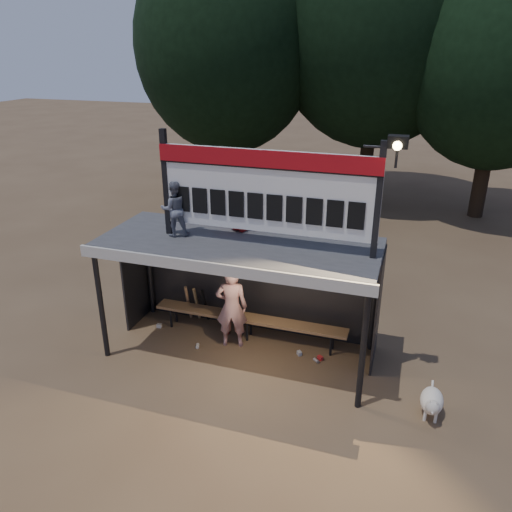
{
  "coord_description": "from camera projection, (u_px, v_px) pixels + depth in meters",
  "views": [
    {
      "loc": [
        2.86,
        -7.75,
        5.53
      ],
      "look_at": [
        0.2,
        0.4,
        1.9
      ],
      "focal_mm": 35.0,
      "sensor_mm": 36.0,
      "label": 1
    }
  ],
  "objects": [
    {
      "name": "player",
      "position": [
        232.0,
        307.0,
        9.67
      ],
      "size": [
        0.7,
        0.54,
        1.69
      ],
      "primitive_type": "imported",
      "rotation": [
        0.0,
        0.0,
        3.39
      ],
      "color": "silver",
      "rests_on": "ground"
    },
    {
      "name": "dog",
      "position": [
        432.0,
        402.0,
        7.96
      ],
      "size": [
        0.36,
        0.81,
        0.49
      ],
      "color": "white",
      "rests_on": "ground"
    },
    {
      "name": "litter",
      "position": [
        251.0,
        345.0,
        9.89
      ],
      "size": [
        3.6,
        0.75,
        0.08
      ],
      "color": "red",
      "rests_on": "ground"
    },
    {
      "name": "dugout_shelter",
      "position": [
        243.0,
        260.0,
        9.25
      ],
      "size": [
        5.1,
        2.08,
        2.32
      ],
      "color": "#3C3C3F",
      "rests_on": "ground"
    },
    {
      "name": "ground",
      "position": [
        240.0,
        352.0,
        9.76
      ],
      "size": [
        80.0,
        80.0,
        0.0
      ],
      "primitive_type": "plane",
      "color": "brown",
      "rests_on": "ground"
    },
    {
      "name": "child_b",
      "position": [
        239.0,
        206.0,
        9.2
      ],
      "size": [
        0.54,
        0.45,
        0.93
      ],
      "primitive_type": "imported",
      "rotation": [
        0.0,
        0.0,
        2.73
      ],
      "color": "#A81A19",
      "rests_on": "dugout_shelter"
    },
    {
      "name": "scoreboard_assembly",
      "position": [
        269.0,
        189.0,
        8.29
      ],
      "size": [
        4.1,
        0.27,
        1.99
      ],
      "color": "black",
      "rests_on": "dugout_shelter"
    },
    {
      "name": "tree_mid",
      "position": [
        378.0,
        25.0,
        17.13
      ],
      "size": [
        7.22,
        7.22,
        10.36
      ],
      "color": "black",
      "rests_on": "ground"
    },
    {
      "name": "bats",
      "position": [
        197.0,
        304.0,
        10.67
      ],
      "size": [
        0.47,
        0.32,
        0.84
      ],
      "color": "#8E6542",
      "rests_on": "ground"
    },
    {
      "name": "child_a",
      "position": [
        175.0,
        209.0,
        8.93
      ],
      "size": [
        0.62,
        0.58,
        1.01
      ],
      "primitive_type": "imported",
      "rotation": [
        0.0,
        0.0,
        3.67
      ],
      "color": "slate",
      "rests_on": "dugout_shelter"
    },
    {
      "name": "bench",
      "position": [
        249.0,
        319.0,
        10.07
      ],
      "size": [
        4.0,
        0.35,
        0.48
      ],
      "color": "olive",
      "rests_on": "ground"
    },
    {
      "name": "tree_right",
      "position": [
        503.0,
        57.0,
        15.5
      ],
      "size": [
        6.08,
        6.08,
        8.72
      ],
      "color": "black",
      "rests_on": "ground"
    },
    {
      "name": "tree_left",
      "position": [
        227.0,
        46.0,
        17.5
      ],
      "size": [
        6.46,
        6.46,
        9.27
      ],
      "color": "black",
      "rests_on": "ground"
    }
  ]
}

